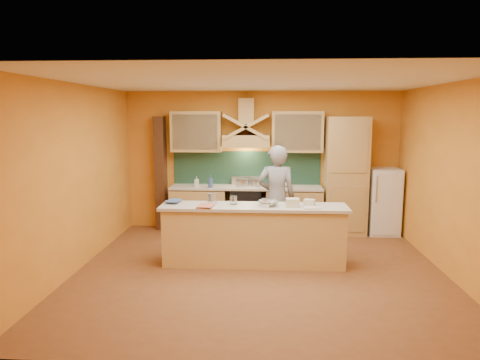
# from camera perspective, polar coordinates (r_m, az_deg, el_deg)

# --- Properties ---
(floor) EXTENTS (5.50, 5.00, 0.01)m
(floor) POSITION_cam_1_polar(r_m,az_deg,el_deg) (6.62, 2.62, -12.00)
(floor) COLOR brown
(floor) RESTS_ON ground
(ceiling) EXTENTS (5.50, 5.00, 0.01)m
(ceiling) POSITION_cam_1_polar(r_m,az_deg,el_deg) (6.20, 2.80, 12.97)
(ceiling) COLOR white
(ceiling) RESTS_ON wall_back
(wall_back) EXTENTS (5.50, 0.02, 2.80)m
(wall_back) POSITION_cam_1_polar(r_m,az_deg,el_deg) (8.74, 2.87, 2.56)
(wall_back) COLOR orange
(wall_back) RESTS_ON floor
(wall_front) EXTENTS (5.50, 0.02, 2.80)m
(wall_front) POSITION_cam_1_polar(r_m,az_deg,el_deg) (3.81, 2.33, -5.63)
(wall_front) COLOR orange
(wall_front) RESTS_ON floor
(wall_left) EXTENTS (0.02, 5.00, 2.80)m
(wall_left) POSITION_cam_1_polar(r_m,az_deg,el_deg) (6.86, -20.93, 0.27)
(wall_left) COLOR orange
(wall_left) RESTS_ON floor
(wall_right) EXTENTS (0.02, 5.00, 2.80)m
(wall_right) POSITION_cam_1_polar(r_m,az_deg,el_deg) (6.81, 26.51, -0.13)
(wall_right) COLOR orange
(wall_right) RESTS_ON floor
(base_cabinet_left) EXTENTS (1.10, 0.60, 0.86)m
(base_cabinet_left) POSITION_cam_1_polar(r_m,az_deg,el_deg) (8.70, -5.47, -3.98)
(base_cabinet_left) COLOR tan
(base_cabinet_left) RESTS_ON floor
(base_cabinet_right) EXTENTS (1.10, 0.60, 0.86)m
(base_cabinet_right) POSITION_cam_1_polar(r_m,az_deg,el_deg) (8.62, 7.14, -4.12)
(base_cabinet_right) COLOR tan
(base_cabinet_right) RESTS_ON floor
(counter_top) EXTENTS (3.00, 0.62, 0.04)m
(counter_top) POSITION_cam_1_polar(r_m,az_deg,el_deg) (8.52, 0.81, -0.99)
(counter_top) COLOR beige
(counter_top) RESTS_ON base_cabinet_left
(stove) EXTENTS (0.60, 0.58, 0.90)m
(stove) POSITION_cam_1_polar(r_m,az_deg,el_deg) (8.60, 0.80, -3.94)
(stove) COLOR black
(stove) RESTS_ON floor
(backsplash) EXTENTS (3.00, 0.03, 0.70)m
(backsplash) POSITION_cam_1_polar(r_m,az_deg,el_deg) (8.75, 0.90, 1.59)
(backsplash) COLOR #19382A
(backsplash) RESTS_ON wall_back
(range_hood) EXTENTS (0.92, 0.50, 0.24)m
(range_hood) POSITION_cam_1_polar(r_m,az_deg,el_deg) (8.46, 0.84, 5.22)
(range_hood) COLOR tan
(range_hood) RESTS_ON wall_back
(hood_chimney) EXTENTS (0.30, 0.30, 0.50)m
(hood_chimney) POSITION_cam_1_polar(r_m,az_deg,el_deg) (8.54, 0.88, 9.15)
(hood_chimney) COLOR tan
(hood_chimney) RESTS_ON wall_back
(upper_cabinet_left) EXTENTS (1.00, 0.35, 0.80)m
(upper_cabinet_left) POSITION_cam_1_polar(r_m,az_deg,el_deg) (8.62, -5.83, 6.44)
(upper_cabinet_left) COLOR tan
(upper_cabinet_left) RESTS_ON wall_back
(upper_cabinet_right) EXTENTS (1.00, 0.35, 0.80)m
(upper_cabinet_right) POSITION_cam_1_polar(r_m,az_deg,el_deg) (8.54, 7.62, 6.39)
(upper_cabinet_right) COLOR tan
(upper_cabinet_right) RESTS_ON wall_back
(pantry_column) EXTENTS (0.80, 0.60, 2.30)m
(pantry_column) POSITION_cam_1_polar(r_m,az_deg,el_deg) (8.62, 13.88, 0.55)
(pantry_column) COLOR tan
(pantry_column) RESTS_ON floor
(fridge) EXTENTS (0.58, 0.60, 1.30)m
(fridge) POSITION_cam_1_polar(r_m,az_deg,el_deg) (8.87, 18.53, -2.70)
(fridge) COLOR white
(fridge) RESTS_ON floor
(trim_column_left) EXTENTS (0.20, 0.30, 2.30)m
(trim_column_left) POSITION_cam_1_polar(r_m,az_deg,el_deg) (8.87, -10.51, 0.89)
(trim_column_left) COLOR #472816
(trim_column_left) RESTS_ON floor
(island_body) EXTENTS (2.80, 0.55, 0.88)m
(island_body) POSITION_cam_1_polar(r_m,az_deg,el_deg) (6.76, 1.82, -7.59)
(island_body) COLOR #E0BD72
(island_body) RESTS_ON floor
(island_top) EXTENTS (2.90, 0.62, 0.05)m
(island_top) POSITION_cam_1_polar(r_m,az_deg,el_deg) (6.64, 1.84, -3.62)
(island_top) COLOR beige
(island_top) RESTS_ON island_body
(person) EXTENTS (0.68, 0.45, 1.82)m
(person) POSITION_cam_1_polar(r_m,az_deg,el_deg) (7.49, 4.86, -2.31)
(person) COLOR gray
(person) RESTS_ON floor
(pot_large) EXTENTS (0.28, 0.28, 0.15)m
(pot_large) POSITION_cam_1_polar(r_m,az_deg,el_deg) (8.51, 0.38, -0.49)
(pot_large) COLOR silver
(pot_large) RESTS_ON stove
(pot_small) EXTENTS (0.24, 0.24, 0.14)m
(pot_small) POSITION_cam_1_polar(r_m,az_deg,el_deg) (8.53, 2.08, -0.51)
(pot_small) COLOR silver
(pot_small) RESTS_ON stove
(soap_bottle_a) EXTENTS (0.10, 0.10, 0.20)m
(soap_bottle_a) POSITION_cam_1_polar(r_m,az_deg,el_deg) (8.56, -5.79, -0.18)
(soap_bottle_a) COLOR beige
(soap_bottle_a) RESTS_ON counter_top
(soap_bottle_b) EXTENTS (0.10, 0.10, 0.25)m
(soap_bottle_b) POSITION_cam_1_polar(r_m,az_deg,el_deg) (8.39, -3.96, -0.16)
(soap_bottle_b) COLOR #2F4D83
(soap_bottle_b) RESTS_ON counter_top
(bowl_back) EXTENTS (0.33, 0.33, 0.08)m
(bowl_back) POSITION_cam_1_polar(r_m,az_deg,el_deg) (8.55, 5.82, -0.59)
(bowl_back) COLOR silver
(bowl_back) RESTS_ON counter_top
(dish_rack) EXTENTS (0.29, 0.24, 0.09)m
(dish_rack) POSITION_cam_1_polar(r_m,az_deg,el_deg) (8.46, 4.85, -0.63)
(dish_rack) COLOR white
(dish_rack) RESTS_ON counter_top
(book_lower) EXTENTS (0.26, 0.33, 0.03)m
(book_lower) POSITION_cam_1_polar(r_m,az_deg,el_deg) (6.57, -5.58, -3.45)
(book_lower) COLOR #BF5D44
(book_lower) RESTS_ON island_top
(book_upper) EXTENTS (0.25, 0.31, 0.02)m
(book_upper) POSITION_cam_1_polar(r_m,az_deg,el_deg) (6.94, -9.61, -2.71)
(book_upper) COLOR #3C5584
(book_upper) RESTS_ON island_top
(jar_large) EXTENTS (0.19, 0.19, 0.16)m
(jar_large) POSITION_cam_1_polar(r_m,az_deg,el_deg) (6.77, -3.75, -2.49)
(jar_large) COLOR white
(jar_large) RESTS_ON island_top
(jar_small) EXTENTS (0.13, 0.13, 0.13)m
(jar_small) POSITION_cam_1_polar(r_m,az_deg,el_deg) (6.71, -0.88, -2.69)
(jar_small) COLOR silver
(jar_small) RESTS_ON island_top
(kitchen_scale) EXTENTS (0.15, 0.15, 0.11)m
(kitchen_scale) POSITION_cam_1_polar(r_m,az_deg,el_deg) (6.54, 3.43, -3.12)
(kitchen_scale) COLOR white
(kitchen_scale) RESTS_ON island_top
(mixing_bowl) EXTENTS (0.33, 0.33, 0.08)m
(mixing_bowl) POSITION_cam_1_polar(r_m,az_deg,el_deg) (6.61, 3.78, -3.13)
(mixing_bowl) COLOR white
(mixing_bowl) RESTS_ON island_top
(cloth) EXTENTS (0.26, 0.21, 0.02)m
(cloth) POSITION_cam_1_polar(r_m,az_deg,el_deg) (6.52, 9.58, -3.67)
(cloth) COLOR #C6AAA3
(cloth) RESTS_ON island_top
(grocery_bag_a) EXTENTS (0.21, 0.17, 0.13)m
(grocery_bag_a) POSITION_cam_1_polar(r_m,az_deg,el_deg) (6.58, 7.02, -3.01)
(grocery_bag_a) COLOR beige
(grocery_bag_a) RESTS_ON island_top
(grocery_bag_b) EXTENTS (0.19, 0.17, 0.10)m
(grocery_bag_b) POSITION_cam_1_polar(r_m,az_deg,el_deg) (6.70, 9.23, -2.98)
(grocery_bag_b) COLOR beige
(grocery_bag_b) RESTS_ON island_top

